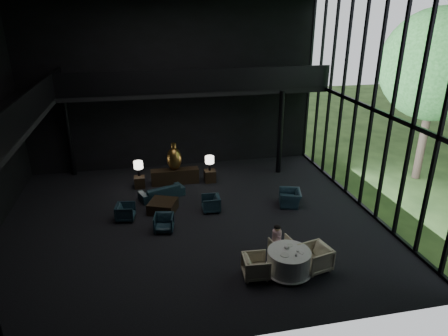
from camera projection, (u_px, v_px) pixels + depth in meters
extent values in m
cube|color=black|center=(192.00, 221.00, 15.15)|extent=(14.00, 12.00, 0.02)
cube|color=black|center=(173.00, 87.00, 19.10)|extent=(14.00, 0.04, 8.00)
cube|color=black|center=(224.00, 193.00, 8.21)|extent=(14.00, 0.04, 8.00)
cube|color=black|center=(197.00, 90.00, 18.38)|extent=(12.00, 2.00, 0.25)
cube|color=black|center=(29.00, 108.00, 12.49)|extent=(0.06, 12.00, 1.00)
cube|color=black|center=(200.00, 80.00, 17.25)|extent=(12.00, 0.06, 1.00)
cylinder|color=black|center=(69.00, 135.00, 18.64)|extent=(0.24, 0.24, 4.00)
cylinder|color=black|center=(280.00, 133.00, 18.94)|extent=(0.24, 0.24, 4.00)
cylinder|color=#382D23|center=(425.00, 128.00, 18.12)|extent=(0.36, 0.36, 4.90)
sphere|color=#2B5E21|center=(437.00, 65.00, 17.07)|extent=(4.80, 4.80, 4.80)
cube|color=black|center=(175.00, 176.00, 18.28)|extent=(2.17, 0.49, 0.69)
ellipsoid|color=#AE7542|center=(174.00, 159.00, 17.95)|extent=(0.67, 0.67, 1.04)
cylinder|color=#AE7542|center=(174.00, 146.00, 17.72)|extent=(0.23, 0.23, 0.21)
cube|color=black|center=(140.00, 182.00, 17.91)|extent=(0.47, 0.47, 0.51)
cylinder|color=black|center=(139.00, 172.00, 17.87)|extent=(0.12, 0.12, 0.35)
cylinder|color=white|center=(138.00, 165.00, 17.74)|extent=(0.40, 0.40, 0.32)
cube|color=black|center=(210.00, 176.00, 18.50)|extent=(0.50, 0.50, 0.55)
cylinder|color=black|center=(210.00, 167.00, 18.35)|extent=(0.12, 0.12, 0.36)
cylinder|color=white|center=(210.00, 160.00, 18.22)|extent=(0.41, 0.41, 0.32)
imported|color=black|center=(162.00, 190.00, 16.92)|extent=(1.79, 1.06, 0.67)
imported|color=black|center=(126.00, 212.00, 15.15)|extent=(0.66, 0.70, 0.63)
imported|color=black|center=(211.00, 203.00, 15.80)|extent=(0.62, 0.66, 0.65)
imported|color=#132D3E|center=(164.00, 223.00, 14.39)|extent=(0.71, 0.68, 0.63)
imported|color=black|center=(290.00, 197.00, 16.25)|extent=(0.77, 0.98, 0.75)
cube|color=black|center=(163.00, 206.00, 15.80)|extent=(1.31, 1.31, 0.45)
cylinder|color=white|center=(289.00, 262.00, 12.09)|extent=(1.31, 1.31, 0.75)
cone|color=white|center=(288.00, 271.00, 12.22)|extent=(1.49, 1.49, 0.10)
imported|color=beige|center=(282.00, 248.00, 12.90)|extent=(0.70, 0.67, 0.62)
imported|color=beige|center=(315.00, 256.00, 12.22)|extent=(1.07, 1.11, 0.96)
imported|color=beige|center=(256.00, 265.00, 11.90)|extent=(0.76, 0.81, 0.78)
cylinder|color=#C396A1|center=(277.00, 236.00, 12.90)|extent=(0.30, 0.30, 0.42)
sphere|color=#D8A884|center=(277.00, 228.00, 12.78)|extent=(0.21, 0.21, 0.21)
ellipsoid|color=black|center=(277.00, 227.00, 12.77)|extent=(0.22, 0.22, 0.15)
cylinder|color=white|center=(285.00, 255.00, 11.77)|extent=(0.30, 0.30, 0.02)
cylinder|color=white|center=(290.00, 245.00, 12.25)|extent=(0.25, 0.25, 0.01)
cylinder|color=white|center=(301.00, 253.00, 11.87)|extent=(0.14, 0.14, 0.01)
cylinder|color=white|center=(298.00, 251.00, 11.91)|extent=(0.09, 0.09, 0.06)
ellipsoid|color=white|center=(287.00, 247.00, 12.09)|extent=(0.17, 0.17, 0.09)
cylinder|color=#99999E|center=(296.00, 255.00, 11.70)|extent=(0.07, 0.07, 0.07)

